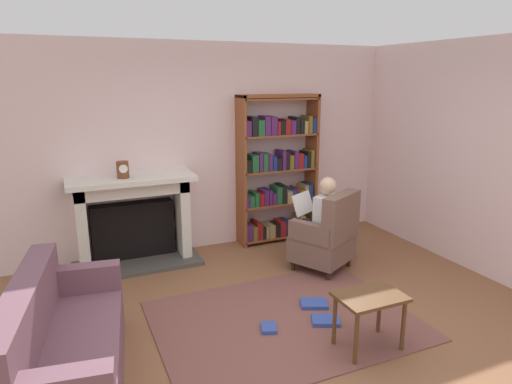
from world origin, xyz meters
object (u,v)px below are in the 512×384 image
Objects in this scene: side_table at (370,304)px; sofa_floral at (62,349)px; mantel_clock at (123,170)px; bookshelf at (278,171)px; fireplace at (133,218)px; seated_reader at (319,219)px; armchair_reading at (327,236)px.

sofa_floral is at bearing 168.08° from side_table.
mantel_clock is at bearing 121.99° from side_table.
mantel_clock is at bearing -176.29° from bookshelf.
bookshelf is (1.99, 0.03, 0.40)m from fireplace.
mantel_clock is 2.10m from bookshelf.
bookshelf is at bearing 0.96° from fireplace.
seated_reader is 3.10m from sofa_floral.
armchair_reading is (0.08, -1.18, -0.57)m from bookshelf.
armchair_reading is 0.23m from seated_reader.
mantel_clock is 0.17× the size of seated_reader.
side_table is at bearing 44.71° from seated_reader.
bookshelf is at bearing 3.71° from mantel_clock.
side_table is (-0.55, -1.53, -0.01)m from armchair_reading.
bookshelf is 3.64× the size of side_table.
bookshelf reaches higher than side_table.
side_table is (-0.50, -1.63, -0.21)m from seated_reader.
fireplace is 2.71× the size of side_table.
sofa_floral is 2.43m from side_table.
armchair_reading is at bearing 70.13° from side_table.
mantel_clock is 2.38m from seated_reader.
bookshelf is at bearing -117.29° from seated_reader.
mantel_clock is 2.52m from armchair_reading.
armchair_reading is at bearing -29.01° from fireplace.
sofa_floral is (-0.87, -2.17, -0.27)m from fireplace.
sofa_floral is (-2.93, -1.03, -0.10)m from armchair_reading.
seated_reader is (-0.06, 0.10, 0.20)m from armchair_reading.
fireplace is 2.26m from seated_reader.
sofa_floral is (-0.77, -2.07, -0.89)m from mantel_clock.
fireplace is 3.08m from side_table.
bookshelf is 1.79× the size of seated_reader.
mantel_clock is at bearing -133.30° from fireplace.
seated_reader is (2.01, -1.04, 0.03)m from fireplace.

